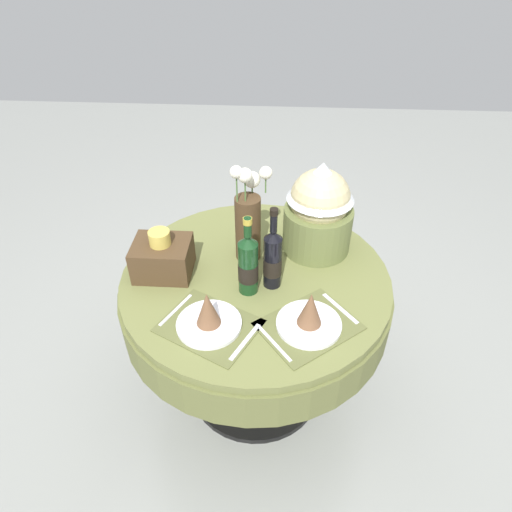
% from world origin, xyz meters
% --- Properties ---
extents(ground, '(8.00, 8.00, 0.00)m').
position_xyz_m(ground, '(0.00, 0.00, 0.00)').
color(ground, gray).
extents(dining_table, '(1.14, 1.14, 0.75)m').
position_xyz_m(dining_table, '(0.00, 0.00, 0.60)').
color(dining_table, olive).
rests_on(dining_table, ground).
extents(place_setting_left, '(0.42, 0.39, 0.16)m').
position_xyz_m(place_setting_left, '(-0.15, -0.30, 0.79)').
color(place_setting_left, brown).
rests_on(place_setting_left, dining_table).
extents(place_setting_right, '(0.43, 0.41, 0.16)m').
position_xyz_m(place_setting_right, '(0.21, -0.27, 0.79)').
color(place_setting_right, brown).
rests_on(place_setting_right, dining_table).
extents(flower_vase, '(0.16, 0.13, 0.45)m').
position_xyz_m(flower_vase, '(-0.04, 0.13, 0.94)').
color(flower_vase, '#47331E').
rests_on(flower_vase, dining_table).
extents(wine_bottle_left, '(0.07, 0.07, 0.36)m').
position_xyz_m(wine_bottle_left, '(0.07, -0.05, 0.88)').
color(wine_bottle_left, black).
rests_on(wine_bottle_left, dining_table).
extents(wine_bottle_centre, '(0.08, 0.08, 0.34)m').
position_xyz_m(wine_bottle_centre, '(-0.02, -0.09, 0.88)').
color(wine_bottle_centre, '#143819').
rests_on(wine_bottle_centre, dining_table).
extents(gift_tub_back_right, '(0.30, 0.30, 0.42)m').
position_xyz_m(gift_tub_back_right, '(0.26, 0.21, 0.96)').
color(gift_tub_back_right, olive).
rests_on(gift_tub_back_right, dining_table).
extents(woven_basket_side_left, '(0.23, 0.19, 0.21)m').
position_xyz_m(woven_basket_side_left, '(-0.38, -0.00, 0.83)').
color(woven_basket_side_left, '#47331E').
rests_on(woven_basket_side_left, dining_table).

